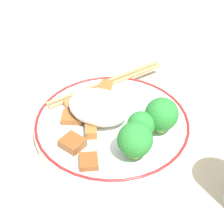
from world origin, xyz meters
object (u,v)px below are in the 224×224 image
at_px(broccoli_back_center, 141,126).
at_px(broccoli_back_right, 162,115).
at_px(chopsticks, 107,83).
at_px(plate, 112,125).
at_px(broccoli_back_left, 135,140).

xyz_separation_m(broccoli_back_center, broccoli_back_right, (-0.02, -0.03, 0.00)).
distance_m(broccoli_back_center, chopsticks, 0.15).
height_order(plate, broccoli_back_center, broccoli_back_center).
bearing_deg(plate, broccoli_back_right, -170.34).
bearing_deg(broccoli_back_right, chopsticks, -29.61).
xyz_separation_m(broccoli_back_right, chopsticks, (0.13, -0.07, -0.03)).
relative_size(plate, chopsticks, 1.19).
height_order(broccoli_back_center, broccoli_back_right, broccoli_back_right).
bearing_deg(broccoli_back_right, plate, 9.66).
xyz_separation_m(broccoli_back_left, broccoli_back_center, (0.01, -0.04, -0.00)).
height_order(plate, chopsticks, chopsticks).
height_order(broccoli_back_left, chopsticks, broccoli_back_left).
distance_m(broccoli_back_center, broccoli_back_right, 0.04).
distance_m(plate, broccoli_back_right, 0.09).
relative_size(plate, broccoli_back_left, 4.29).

